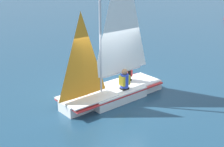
{
  "coord_description": "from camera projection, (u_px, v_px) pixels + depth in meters",
  "views": [
    {
      "loc": [
        10.55,
        0.55,
        4.81
      ],
      "look_at": [
        0.0,
        0.0,
        0.98
      ],
      "focal_mm": 50.0,
      "sensor_mm": 36.0,
      "label": 1
    }
  ],
  "objects": [
    {
      "name": "ground_plane",
      "position": [
        112.0,
        98.0,
        11.57
      ],
      "size": [
        260.0,
        260.0,
        0.0
      ],
      "primitive_type": "plane",
      "color": "navy"
    },
    {
      "name": "sailboat_main",
      "position": [
        112.0,
        79.0,
        11.32
      ],
      "size": [
        3.79,
        3.9,
        5.57
      ],
      "rotation": [
        0.0,
        0.0,
        5.47
      ],
      "color": "white",
      "rests_on": "ground_plane"
    },
    {
      "name": "sailor_helm",
      "position": [
        124.0,
        83.0,
        11.33
      ],
      "size": [
        0.42,
        0.43,
        1.16
      ],
      "rotation": [
        0.0,
        0.0,
        5.47
      ],
      "color": "black",
      "rests_on": "ground_plane"
    },
    {
      "name": "sailor_crew",
      "position": [
        127.0,
        75.0,
        12.13
      ],
      "size": [
        0.42,
        0.43,
        1.16
      ],
      "rotation": [
        0.0,
        0.0,
        5.47
      ],
      "color": "black",
      "rests_on": "ground_plane"
    }
  ]
}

